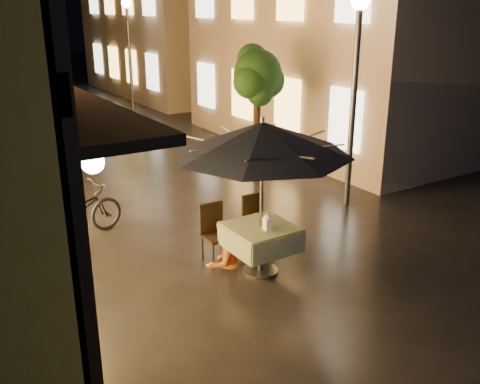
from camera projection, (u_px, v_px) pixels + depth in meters
ground at (290, 280)px, 8.15m from camera, size 90.00×90.00×0.00m
east_building_near at (361, 25)px, 15.99m from camera, size 7.30×9.30×6.80m
east_building_far at (187, 12)px, 25.09m from camera, size 7.30×10.30×7.30m
street_tree at (258, 77)px, 12.17m from camera, size 1.43×1.20×3.15m
streetlamp_near at (356, 63)px, 10.30m from camera, size 0.36×0.36×4.23m
streetlamp_far at (128, 35)px, 19.88m from camera, size 0.36×0.36×4.23m
cafe_table at (261, 237)px, 8.21m from camera, size 0.99×0.99×0.78m
patio_umbrella at (262, 138)px, 7.70m from camera, size 2.68×2.68×2.46m
cafe_chair_left at (215, 230)px, 8.62m from camera, size 0.42×0.42×0.97m
cafe_chair_right at (256, 220)px, 9.02m from camera, size 0.42×0.42×0.97m
table_lantern at (267, 221)px, 7.97m from camera, size 0.16×0.16×0.25m
person_orange at (223, 222)px, 8.43m from camera, size 0.83×0.72×1.46m
person_yellow at (260, 214)px, 8.85m from camera, size 0.91×0.54×1.37m
bicycle_0 at (75, 214)px, 9.42m from camera, size 1.96×1.07×0.98m
bicycle_1 at (29, 194)px, 10.32m from camera, size 1.80×1.10×1.05m
bicycle_2 at (24, 194)px, 10.67m from camera, size 1.63×1.05×0.81m
bicycle_3 at (29, 166)px, 12.06m from camera, size 1.83×1.05×1.06m
bicycle_4 at (26, 155)px, 13.36m from camera, size 1.73×1.04×0.86m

